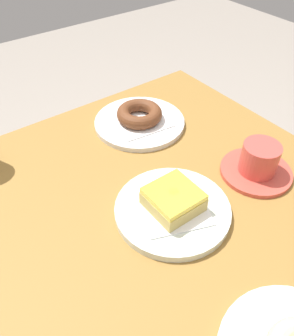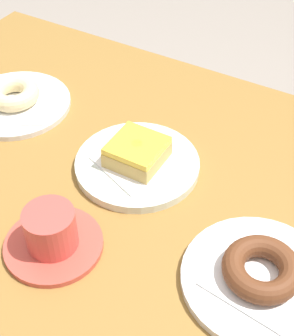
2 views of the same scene
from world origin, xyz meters
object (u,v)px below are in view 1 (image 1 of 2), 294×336
plate_glazed_square (172,210)px  donut_glazed_square (173,199)px  donut_chocolate_ring (139,114)px  coffee_cup (258,163)px  plate_chocolate_ring (140,122)px

plate_glazed_square → donut_glazed_square: (0.00, 0.00, 0.03)m
donut_chocolate_ring → coffee_cup: size_ratio=0.74×
plate_chocolate_ring → coffee_cup: (-0.30, -0.10, 0.02)m
plate_glazed_square → coffee_cup: 0.22m
donut_chocolate_ring → coffee_cup: (-0.30, -0.10, -0.00)m
plate_glazed_square → donut_chocolate_ring: donut_chocolate_ring is taller
donut_chocolate_ring → coffee_cup: bearing=-162.0°
plate_glazed_square → donut_glazed_square: bearing=36.9°
coffee_cup → plate_glazed_square: bearing=84.4°
plate_glazed_square → coffee_cup: coffee_cup is taller
coffee_cup → plate_chocolate_ring: bearing=18.0°
donut_glazed_square → coffee_cup: size_ratio=0.60×
donut_glazed_square → coffee_cup: (-0.02, -0.22, -0.01)m
donut_glazed_square → coffee_cup: 0.22m
donut_chocolate_ring → donut_glazed_square: bearing=156.5°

